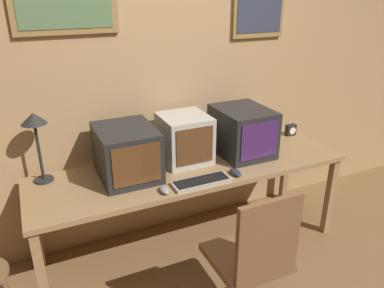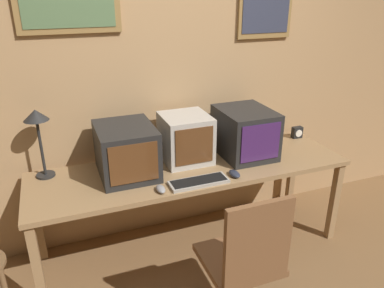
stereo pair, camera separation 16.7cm
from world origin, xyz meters
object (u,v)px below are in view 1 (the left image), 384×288
monitor_left (127,152)px  mouse_far_corner (164,190)px  monitor_right (242,131)px  keyboard_main (201,182)px  monitor_center (185,138)px  office_chair (251,269)px  mouse_near_keyboard (235,172)px  desk_lamp (35,128)px  desk_clock (291,130)px

monitor_left → mouse_far_corner: size_ratio=4.51×
monitor_right → keyboard_main: size_ratio=1.17×
monitor_left → monitor_right: size_ratio=1.01×
monitor_center → office_chair: bearing=-89.7°
mouse_near_keyboard → mouse_far_corner: size_ratio=1.09×
monitor_center → office_chair: (0.01, -0.95, -0.49)m
mouse_near_keyboard → desk_lamp: 1.39m
monitor_right → keyboard_main: monitor_right is taller
mouse_far_corner → desk_lamp: bearing=144.4°
monitor_right → desk_clock: (0.61, 0.14, -0.13)m
monitor_right → desk_lamp: size_ratio=0.98×
monitor_left → mouse_far_corner: (0.15, -0.33, -0.16)m
keyboard_main → desk_lamp: size_ratio=0.83×
mouse_near_keyboard → mouse_far_corner: (-0.55, -0.02, -0.00)m
office_chair → mouse_far_corner: bearing=120.5°
keyboard_main → mouse_near_keyboard: 0.28m
desk_clock → monitor_left: bearing=-174.7°
mouse_far_corner → office_chair: size_ratio=0.11×
monitor_center → office_chair: monitor_center is taller
monitor_right → keyboard_main: (-0.52, -0.32, -0.17)m
monitor_center → desk_lamp: (-1.02, 0.10, 0.21)m
monitor_center → desk_lamp: size_ratio=0.75×
monitor_right → mouse_near_keyboard: bearing=-127.9°
keyboard_main → desk_clock: bearing=22.5°
monitor_right → mouse_far_corner: bearing=-157.3°
monitor_right → mouse_far_corner: monitor_right is taller
monitor_right → mouse_far_corner: (-0.79, -0.33, -0.17)m
keyboard_main → mouse_near_keyboard: size_ratio=3.48×
keyboard_main → office_chair: 0.65m
desk_lamp → mouse_far_corner: bearing=-35.6°
monitor_center → desk_lamp: 1.05m
monitor_left → desk_lamp: desk_lamp is taller
monitor_right → desk_clock: bearing=13.4°
monitor_center → monitor_left: bearing=-172.1°
desk_clock → desk_lamp: size_ratio=0.20×
monitor_right → mouse_near_keyboard: (-0.24, -0.31, -0.17)m
monitor_right → keyboard_main: bearing=-148.2°
desk_clock → desk_lamp: desk_lamp is taller
mouse_near_keyboard → monitor_left: bearing=155.7°
mouse_near_keyboard → desk_lamp: size_ratio=0.24×
monitor_center → office_chair: 1.07m
monitor_left → keyboard_main: 0.55m
desk_lamp → office_chair: 1.63m
monitor_center → monitor_right: 0.47m
monitor_left → mouse_far_corner: monitor_left is taller
keyboard_main → mouse_near_keyboard: mouse_near_keyboard is taller
monitor_left → monitor_center: monitor_center is taller
monitor_right → mouse_far_corner: 0.87m
monitor_left → office_chair: monitor_left is taller
keyboard_main → mouse_near_keyboard: bearing=2.1°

